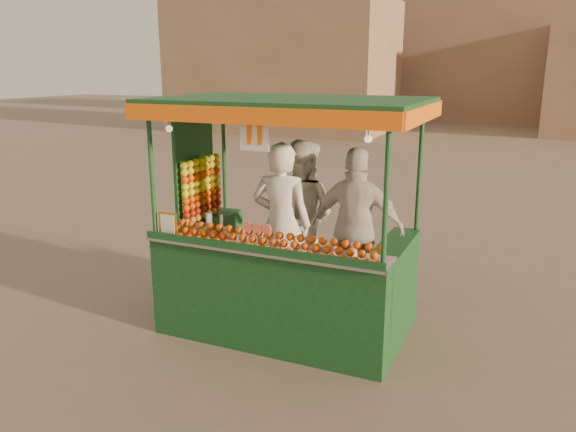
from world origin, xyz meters
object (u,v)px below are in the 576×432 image
at_px(juice_cart, 279,259).
at_px(vendor_right, 356,228).
at_px(vendor_left, 281,224).
at_px(vendor_middle, 300,216).

height_order(juice_cart, vendor_right, juice_cart).
xyz_separation_m(vendor_left, vendor_middle, (0.05, 0.45, -0.01)).
distance_m(vendor_middle, vendor_right, 0.79).
xyz_separation_m(juice_cart, vendor_left, (-0.01, 0.10, 0.39)).
distance_m(juice_cart, vendor_middle, 0.66).
bearing_deg(juice_cart, vendor_left, 96.21).
relative_size(juice_cart, vendor_middle, 1.58).
bearing_deg(vendor_middle, vendor_right, 171.90).
height_order(vendor_left, vendor_right, vendor_left).
xyz_separation_m(juice_cart, vendor_middle, (0.04, 0.54, 0.38)).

